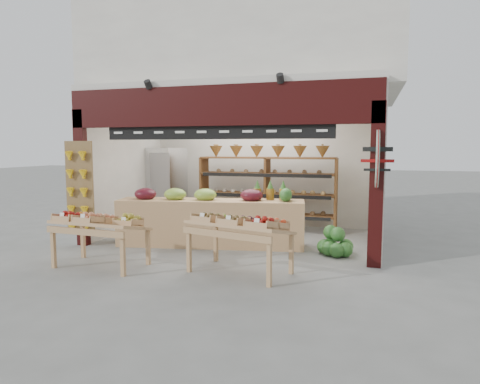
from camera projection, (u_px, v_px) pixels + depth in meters
The scene contains 11 objects.
ground at pixel (232, 242), 8.71m from camera, with size 60.00×60.00×0.00m, color slate.
shop_structure at pixel (253, 60), 9.84m from camera, with size 6.36×5.12×5.40m.
banana_board at pixel (79, 190), 8.25m from camera, with size 0.60×0.15×1.80m.
gift_sign at pixel (377, 159), 6.65m from camera, with size 0.04×0.93×0.92m.
back_shelving at pixel (267, 177), 9.97m from camera, with size 3.21×0.53×1.97m.
refrigerator at pixel (167, 186), 10.80m from camera, with size 0.74×0.74×1.92m, color silver.
cardboard_stack at pixel (185, 222), 9.66m from camera, with size 0.98×0.72×0.64m.
mid_counter at pixel (210, 221), 8.38m from camera, with size 3.69×1.32×1.13m.
display_table_left at pixel (97, 222), 6.94m from camera, with size 1.48×0.89×0.94m.
display_table_right at pixel (240, 224), 6.52m from camera, with size 1.68×1.20×0.98m.
watermelon_pile at pixel (335, 244), 7.70m from camera, with size 0.65×0.66×0.51m.
Camera 1 is at (2.60, -8.15, 1.93)m, focal length 32.00 mm.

